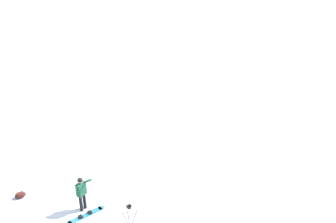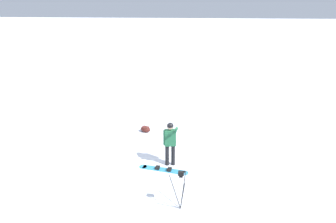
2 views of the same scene
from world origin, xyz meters
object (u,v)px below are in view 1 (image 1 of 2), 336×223
at_px(snowboard, 85,215).
at_px(camera_tripod, 129,212).
at_px(snowboarder, 81,191).
at_px(gear_bag_large, 20,195).

height_order(snowboard, camera_tripod, camera_tripod).
bearing_deg(snowboarder, camera_tripod, -164.94).
relative_size(snowboarder, gear_bag_large, 3.03).
distance_m(snowboarder, camera_tripod, 2.48).
xyz_separation_m(snowboard, camera_tripod, (-1.99, -0.83, 0.86)).
bearing_deg(snowboarder, gear_bag_large, 29.31).
distance_m(gear_bag_large, camera_tripod, 5.67).
xyz_separation_m(snowboarder, gear_bag_large, (2.78, 1.56, -0.87)).
bearing_deg(camera_tripod, snowboard, 22.54).
xyz_separation_m(snowboarder, snowboard, (-0.40, 0.18, -0.99)).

